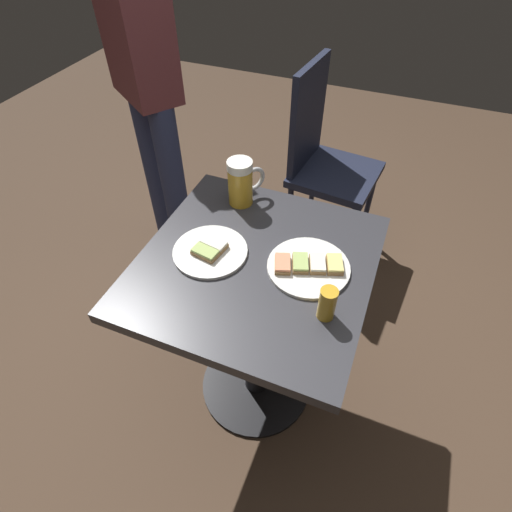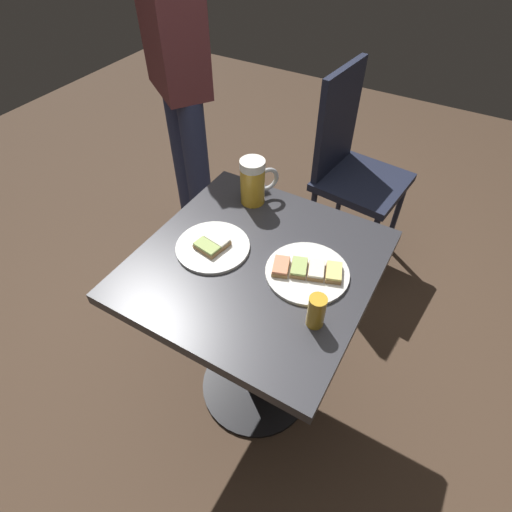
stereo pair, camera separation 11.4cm
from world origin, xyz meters
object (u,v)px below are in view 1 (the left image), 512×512
object	(u,v)px
plate_near	(309,266)
patron_standing	(143,67)
plate_far	(210,251)
beer_glass_small	(327,304)
beer_mug	(242,182)
cafe_chair	(324,156)

from	to	relation	value
plate_near	patron_standing	xyz separation A→B (m)	(0.59, 0.87, 0.21)
plate_far	patron_standing	distance (m)	0.89
plate_near	beer_glass_small	distance (m)	0.17
beer_mug	patron_standing	distance (m)	0.71
plate_near	plate_far	distance (m)	0.29
plate_near	plate_far	bearing A→B (deg)	99.40
plate_far	beer_glass_small	distance (m)	0.38
cafe_chair	patron_standing	xyz separation A→B (m)	(-0.32, 0.69, 0.43)
plate_far	cafe_chair	bearing A→B (deg)	-6.18
beer_mug	cafe_chair	bearing A→B (deg)	-9.07
plate_near	beer_glass_small	xyz separation A→B (m)	(-0.14, -0.09, 0.04)
plate_far	beer_glass_small	size ratio (longest dim) A/B	2.28
plate_near	cafe_chair	size ratio (longest dim) A/B	0.24
plate_near	plate_far	world-z (taller)	same
beer_glass_small	cafe_chair	xyz separation A→B (m)	(1.05, 0.26, -0.26)
beer_glass_small	patron_standing	xyz separation A→B (m)	(0.73, 0.96, 0.17)
plate_near	beer_glass_small	world-z (taller)	beer_glass_small
plate_far	cafe_chair	world-z (taller)	cafe_chair
plate_near	beer_mug	xyz separation A→B (m)	(0.21, 0.29, 0.07)
cafe_chair	patron_standing	size ratio (longest dim) A/B	0.57
beer_mug	beer_glass_small	world-z (taller)	beer_mug
plate_far	beer_mug	distance (m)	0.26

